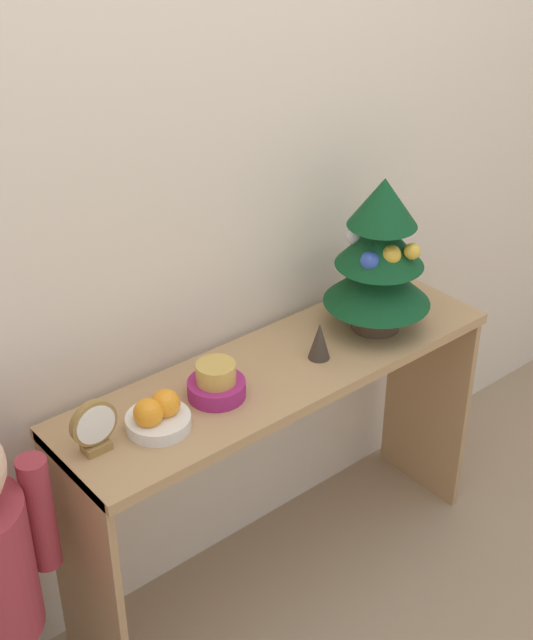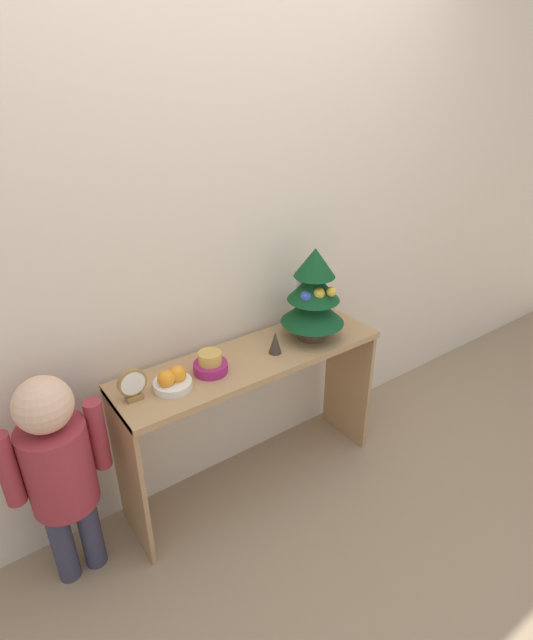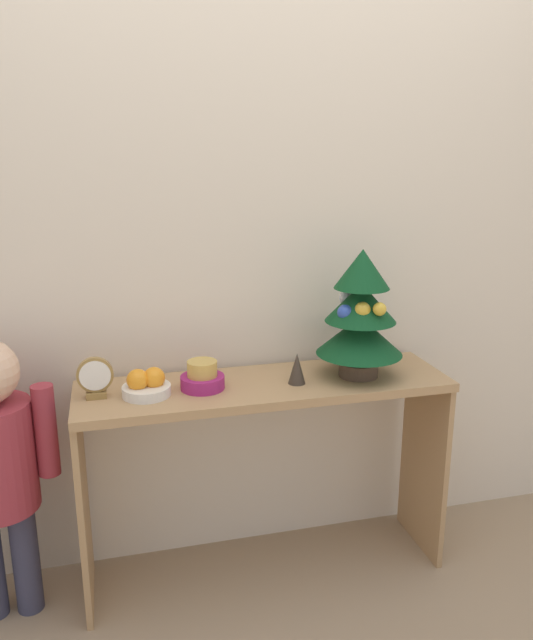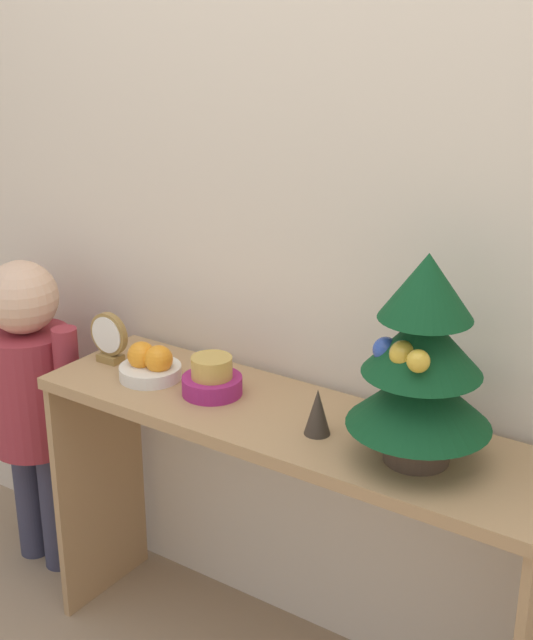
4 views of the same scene
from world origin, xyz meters
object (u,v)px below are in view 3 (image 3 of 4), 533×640
at_px(desk_clock, 95,378).
at_px(figurine, 297,368).
at_px(mini_tree, 360,314).
at_px(singing_bowl, 202,377).
at_px(fruit_bowl, 146,385).

height_order(desk_clock, figurine, desk_clock).
distance_m(mini_tree, desk_clock, 0.89).
relative_size(mini_tree, singing_bowl, 3.05).
relative_size(mini_tree, desk_clock, 3.31).
height_order(singing_bowl, desk_clock, desk_clock).
height_order(singing_bowl, figurine, figurine).
height_order(mini_tree, fruit_bowl, mini_tree).
xyz_separation_m(singing_bowl, figurine, (0.31, -0.03, 0.01)).
bearing_deg(singing_bowl, mini_tree, -1.80).
distance_m(fruit_bowl, desk_clock, 0.16).
bearing_deg(fruit_bowl, figurine, -2.17).
bearing_deg(figurine, mini_tree, 3.99).
distance_m(fruit_bowl, figurine, 0.50).
xyz_separation_m(fruit_bowl, singing_bowl, (0.18, 0.01, 0.00)).
bearing_deg(singing_bowl, desk_clock, 179.26).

